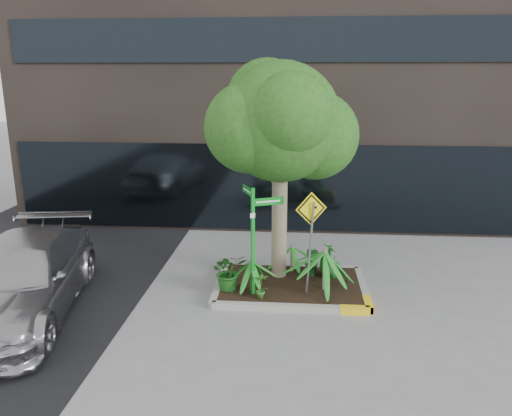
# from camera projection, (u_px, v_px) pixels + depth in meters

# --- Properties ---
(ground) EXTENTS (80.00, 80.00, 0.00)m
(ground) POSITION_uv_depth(u_px,v_px,m) (281.00, 294.00, 10.92)
(ground) COLOR gray
(ground) RESTS_ON ground
(planter) EXTENTS (3.35, 2.36, 0.15)m
(planter) POSITION_uv_depth(u_px,v_px,m) (292.00, 285.00, 11.14)
(planter) COLOR #9E9E99
(planter) RESTS_ON ground
(tree) EXTENTS (3.35, 2.98, 5.03)m
(tree) POSITION_uv_depth(u_px,v_px,m) (281.00, 122.00, 10.73)
(tree) COLOR gray
(tree) RESTS_ON ground
(palm_front) EXTENTS (1.03, 1.03, 1.14)m
(palm_front) POSITION_uv_depth(u_px,v_px,m) (325.00, 252.00, 10.64)
(palm_front) COLOR gray
(palm_front) RESTS_ON ground
(palm_left) EXTENTS (0.79, 0.79, 0.88)m
(palm_left) POSITION_uv_depth(u_px,v_px,m) (252.00, 261.00, 10.64)
(palm_left) COLOR gray
(palm_left) RESTS_ON ground
(palm_back) EXTENTS (0.71, 0.71, 0.79)m
(palm_back) POSITION_uv_depth(u_px,v_px,m) (292.00, 247.00, 11.70)
(palm_back) COLOR gray
(palm_back) RESTS_ON ground
(parked_car) EXTENTS (2.97, 5.45, 1.50)m
(parked_car) POSITION_uv_depth(u_px,v_px,m) (21.00, 279.00, 9.86)
(parked_car) COLOR #A9A8AD
(parked_car) RESTS_ON ground
(shrub_a) EXTENTS (0.98, 0.98, 0.83)m
(shrub_a) POSITION_uv_depth(u_px,v_px,m) (229.00, 271.00, 10.74)
(shrub_a) COLOR #1A5418
(shrub_a) RESTS_ON planter
(shrub_b) EXTENTS (0.57, 0.57, 0.81)m
(shrub_b) POSITION_uv_depth(u_px,v_px,m) (330.00, 260.00, 11.41)
(shrub_b) COLOR #1C601E
(shrub_b) RESTS_ON planter
(shrub_c) EXTENTS (0.35, 0.35, 0.58)m
(shrub_c) POSITION_uv_depth(u_px,v_px,m) (261.00, 285.00, 10.31)
(shrub_c) COLOR #2F6E22
(shrub_c) RESTS_ON planter
(shrub_d) EXTENTS (0.55, 0.55, 0.71)m
(shrub_d) POSITION_uv_depth(u_px,v_px,m) (313.00, 261.00, 11.49)
(shrub_d) COLOR #1A5A1D
(shrub_d) RESTS_ON planter
(street_sign_post) EXTENTS (0.90, 0.69, 2.45)m
(street_sign_post) POSITION_uv_depth(u_px,v_px,m) (254.00, 231.00, 10.35)
(street_sign_post) COLOR #0D9821
(street_sign_post) RESTS_ON ground
(cattle_sign) EXTENTS (0.64, 0.30, 2.23)m
(cattle_sign) POSITION_uv_depth(u_px,v_px,m) (311.00, 227.00, 10.17)
(cattle_sign) COLOR slate
(cattle_sign) RESTS_ON ground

